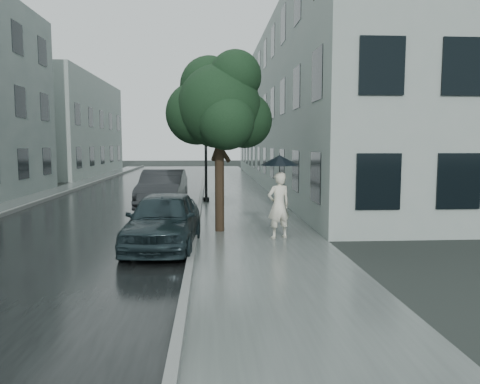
{
  "coord_description": "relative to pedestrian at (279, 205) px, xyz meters",
  "views": [
    {
      "loc": [
        -1.14,
        -10.58,
        2.62
      ],
      "look_at": [
        -0.34,
        1.93,
        1.3
      ],
      "focal_mm": 35.0,
      "sensor_mm": 36.0,
      "label": 1
    }
  ],
  "objects": [
    {
      "name": "ground",
      "position": [
        -0.73,
        -2.0,
        -0.92
      ],
      "size": [
        120.0,
        120.0,
        0.0
      ],
      "primitive_type": "plane",
      "color": "black",
      "rests_on": "ground"
    },
    {
      "name": "sidewalk",
      "position": [
        -0.48,
        10.0,
        -0.92
      ],
      "size": [
        3.5,
        60.0,
        0.01
      ],
      "primitive_type": "cube",
      "color": "slate",
      "rests_on": "ground"
    },
    {
      "name": "kerb_near",
      "position": [
        -2.3,
        10.0,
        -0.84
      ],
      "size": [
        0.15,
        60.0,
        0.15
      ],
      "primitive_type": "cube",
      "color": "slate",
      "rests_on": "ground"
    },
    {
      "name": "asphalt_road",
      "position": [
        -5.8,
        10.0,
        -0.92
      ],
      "size": [
        6.85,
        60.0,
        0.0
      ],
      "primitive_type": "cube",
      "color": "black",
      "rests_on": "ground"
    },
    {
      "name": "kerb_far",
      "position": [
        -9.3,
        10.0,
        -0.84
      ],
      "size": [
        0.15,
        60.0,
        0.15
      ],
      "primitive_type": "cube",
      "color": "slate",
      "rests_on": "ground"
    },
    {
      "name": "sidewalk_far",
      "position": [
        -10.23,
        10.0,
        -0.92
      ],
      "size": [
        1.7,
        60.0,
        0.01
      ],
      "primitive_type": "cube",
      "color": "#4C5451",
      "rests_on": "ground"
    },
    {
      "name": "building_near",
      "position": [
        4.74,
        17.5,
        3.58
      ],
      "size": [
        7.02,
        36.0,
        9.0
      ],
      "color": "#8E9B95",
      "rests_on": "ground"
    },
    {
      "name": "building_far_b",
      "position": [
        -14.5,
        28.0,
        3.08
      ],
      "size": [
        7.02,
        18.0,
        8.0
      ],
      "color": "#8E9B95",
      "rests_on": "ground"
    },
    {
      "name": "pedestrian",
      "position": [
        0.0,
        0.0,
        0.0
      ],
      "size": [
        0.77,
        0.63,
        1.82
      ],
      "primitive_type": "imported",
      "rotation": [
        0.0,
        0.0,
        3.48
      ],
      "color": "silver",
      "rests_on": "sidewalk"
    },
    {
      "name": "umbrella",
      "position": [
        0.02,
        0.04,
        1.23
      ],
      "size": [
        1.27,
        1.27,
        1.4
      ],
      "rotation": [
        0.0,
        0.0,
        0.21
      ],
      "color": "black",
      "rests_on": "ground"
    },
    {
      "name": "street_tree",
      "position": [
        -1.59,
        1.28,
        2.78
      ],
      "size": [
        3.18,
        2.89,
        5.26
      ],
      "color": "#332619",
      "rests_on": "ground"
    },
    {
      "name": "lamp_post",
      "position": [
        -2.21,
        8.24,
        1.83
      ],
      "size": [
        0.85,
        0.36,
        4.78
      ],
      "rotation": [
        0.0,
        0.0,
        0.1
      ],
      "color": "black",
      "rests_on": "ground"
    },
    {
      "name": "car_near",
      "position": [
        -3.04,
        -0.93,
        -0.21
      ],
      "size": [
        1.88,
        4.2,
        1.4
      ],
      "primitive_type": "imported",
      "rotation": [
        0.0,
        0.0,
        -0.06
      ],
      "color": "#19272B",
      "rests_on": "ground"
    },
    {
      "name": "car_far",
      "position": [
        -3.78,
        6.33,
        -0.15
      ],
      "size": [
        1.76,
        4.7,
        1.53
      ],
      "primitive_type": "imported",
      "rotation": [
        0.0,
        0.0,
        -0.03
      ],
      "color": "#212426",
      "rests_on": "ground"
    }
  ]
}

